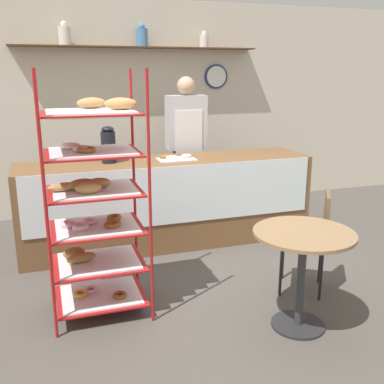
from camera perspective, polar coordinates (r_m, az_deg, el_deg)
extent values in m
plane|color=#4C4742|center=(3.90, 2.11, -12.89)|extent=(14.00, 14.00, 0.00)
cube|color=beige|center=(6.04, -6.80, 10.49)|extent=(10.00, 0.06, 2.70)
cube|color=#4C331E|center=(5.88, -6.73, 17.78)|extent=(3.06, 0.24, 0.02)
cylinder|color=silver|center=(5.77, -15.86, 18.51)|extent=(0.14, 0.14, 0.21)
sphere|color=silver|center=(5.78, -15.96, 19.79)|extent=(0.08, 0.08, 0.08)
cylinder|color=#4C7FB2|center=(5.89, -6.37, 18.90)|extent=(0.14, 0.14, 0.21)
sphere|color=#4C7FB2|center=(5.90, -6.41, 20.17)|extent=(0.08, 0.08, 0.08)
cylinder|color=silver|center=(6.12, 1.53, 18.58)|extent=(0.12, 0.12, 0.15)
sphere|color=silver|center=(6.12, 1.54, 19.48)|extent=(0.06, 0.06, 0.06)
cylinder|color=navy|center=(6.28, 3.07, 14.44)|extent=(0.32, 0.03, 0.32)
cylinder|color=white|center=(6.26, 3.13, 14.43)|extent=(0.28, 0.00, 0.28)
cube|color=brown|center=(4.85, -3.08, -1.27)|extent=(3.09, 0.67, 0.93)
cube|color=silver|center=(4.48, -1.94, -0.41)|extent=(2.97, 0.01, 0.59)
cylinder|color=#A51919|center=(3.11, -18.03, -2.61)|extent=(0.02, 0.02, 1.85)
cylinder|color=#A51919|center=(3.18, -5.34, -1.51)|extent=(0.02, 0.02, 1.85)
cylinder|color=#A51919|center=(3.66, -18.17, 0.01)|extent=(0.02, 0.02, 1.85)
cylinder|color=#A51919|center=(3.72, -7.35, 0.90)|extent=(0.02, 0.02, 1.85)
cube|color=#A51919|center=(3.69, -11.50, -12.81)|extent=(0.67, 0.55, 0.01)
cube|color=silver|center=(3.69, -11.51, -12.64)|extent=(0.60, 0.49, 0.01)
torus|color=brown|center=(3.61, -9.16, -12.79)|extent=(0.11, 0.11, 0.03)
torus|color=gold|center=(3.69, -13.96, -12.41)|extent=(0.11, 0.11, 0.03)
torus|color=#EAB2C1|center=(3.74, -12.73, -11.97)|extent=(0.11, 0.11, 0.03)
cube|color=#A51919|center=(3.57, -11.74, -8.76)|extent=(0.67, 0.55, 0.01)
cube|color=silver|center=(3.56, -11.75, -8.58)|extent=(0.60, 0.49, 0.01)
ellipsoid|color=olive|center=(3.63, -14.75, -7.47)|extent=(0.18, 0.11, 0.09)
ellipsoid|color=olive|center=(3.54, -13.86, -8.12)|extent=(0.24, 0.12, 0.08)
cube|color=#A51919|center=(3.47, -11.99, -4.44)|extent=(0.67, 0.55, 0.01)
cube|color=silver|center=(3.46, -12.00, -4.25)|extent=(0.60, 0.49, 0.01)
torus|color=#EAB2C1|center=(3.48, -15.51, -3.91)|extent=(0.11, 0.11, 0.04)
torus|color=brown|center=(3.40, -10.03, -4.05)|extent=(0.13, 0.13, 0.04)
torus|color=#EAB2C1|center=(3.51, -12.81, -3.63)|extent=(0.11, 0.11, 0.03)
torus|color=brown|center=(3.56, -9.85, -3.20)|extent=(0.12, 0.12, 0.03)
torus|color=#EAB2C1|center=(3.40, -13.97, -4.28)|extent=(0.13, 0.13, 0.04)
cube|color=#A51919|center=(3.38, -12.25, 0.12)|extent=(0.67, 0.55, 0.01)
cube|color=silver|center=(3.38, -12.26, 0.31)|extent=(0.60, 0.49, 0.01)
ellipsoid|color=#B27F47|center=(3.39, -11.69, 1.15)|extent=(0.18, 0.12, 0.08)
ellipsoid|color=#B27F47|center=(3.24, -13.04, 0.49)|extent=(0.19, 0.09, 0.08)
ellipsoid|color=#B27F47|center=(3.36, -16.02, 0.63)|extent=(0.24, 0.12, 0.06)
ellipsoid|color=olive|center=(3.36, -13.80, 0.96)|extent=(0.22, 0.13, 0.08)
cube|color=#A51919|center=(3.32, -12.53, 4.87)|extent=(0.67, 0.55, 0.01)
cube|color=silver|center=(3.32, -12.54, 5.07)|extent=(0.60, 0.49, 0.01)
torus|color=silver|center=(3.44, -15.12, 5.67)|extent=(0.13, 0.13, 0.04)
torus|color=#EAB2C1|center=(3.31, -13.96, 5.40)|extent=(0.12, 0.12, 0.04)
torus|color=brown|center=(3.25, -13.26, 5.24)|extent=(0.13, 0.13, 0.04)
cube|color=#A51919|center=(3.28, -12.82, 9.77)|extent=(0.67, 0.55, 0.01)
cube|color=silver|center=(3.28, -12.83, 9.98)|extent=(0.60, 0.49, 0.01)
ellipsoid|color=#B27F47|center=(3.27, -9.05, 11.01)|extent=(0.24, 0.14, 0.09)
ellipsoid|color=#B27F47|center=(3.44, -12.65, 10.98)|extent=(0.24, 0.14, 0.08)
cube|color=#282833|center=(5.51, -0.73, 0.76)|extent=(0.28, 0.19, 0.92)
cube|color=#B2B2B7|center=(5.37, -0.75, 8.82)|extent=(0.46, 0.22, 0.63)
cube|color=silver|center=(5.27, -0.37, 7.46)|extent=(0.32, 0.01, 0.53)
sphere|color=tan|center=(5.33, -0.77, 13.37)|extent=(0.21, 0.21, 0.21)
cylinder|color=#262628|center=(3.56, 13.28, -16.06)|extent=(0.39, 0.39, 0.02)
cylinder|color=#333338|center=(3.39, 13.65, -10.86)|extent=(0.06, 0.06, 0.70)
cylinder|color=olive|center=(3.25, 14.04, -5.12)|extent=(0.72, 0.72, 0.02)
cylinder|color=black|center=(4.16, 11.48, -7.90)|extent=(0.02, 0.02, 0.45)
cylinder|color=black|center=(3.86, 11.21, -9.74)|extent=(0.02, 0.02, 0.45)
cylinder|color=black|center=(4.16, 15.96, -8.18)|extent=(0.02, 0.02, 0.45)
cylinder|color=black|center=(3.86, 16.07, -10.05)|extent=(0.02, 0.02, 0.45)
cube|color=brown|center=(3.92, 13.90, -5.75)|extent=(0.52, 0.52, 0.03)
cube|color=brown|center=(3.85, 16.70, -2.96)|extent=(0.22, 0.32, 0.40)
cylinder|color=black|center=(4.63, -10.56, 5.62)|extent=(0.15, 0.15, 0.32)
ellipsoid|color=black|center=(4.60, -10.67, 7.85)|extent=(0.13, 0.13, 0.06)
cube|color=silver|center=(4.73, -2.00, 4.18)|extent=(0.39, 0.25, 0.01)
torus|color=silver|center=(4.73, -2.61, 4.42)|extent=(0.12, 0.12, 0.03)
torus|color=brown|center=(4.77, -3.55, 4.54)|extent=(0.10, 0.10, 0.03)
torus|color=#EAB2C1|center=(4.80, -0.68, 4.63)|extent=(0.11, 0.11, 0.03)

